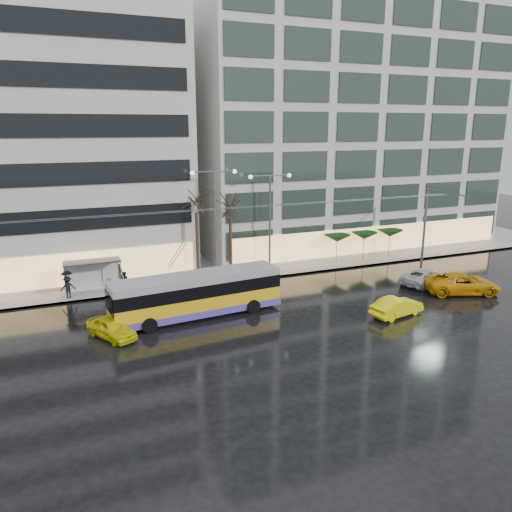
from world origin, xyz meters
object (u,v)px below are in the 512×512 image
trolleybus (197,296)px  street_lamp_near (215,209)px  taxi_a (111,328)px  bus_shelter (87,270)px

trolleybus → street_lamp_near: street_lamp_near is taller
trolleybus → street_lamp_near: size_ratio=1.31×
trolleybus → taxi_a: trolleybus is taller
bus_shelter → taxi_a: size_ratio=1.12×
bus_shelter → street_lamp_near: 11.14m
trolleybus → taxi_a: size_ratio=3.16×
street_lamp_near → taxi_a: (-9.74, -9.33, -5.35)m
trolleybus → bus_shelter: bearing=129.7°
bus_shelter → taxi_a: (0.64, -9.22, -1.32)m
street_lamp_near → taxi_a: size_ratio=2.41×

